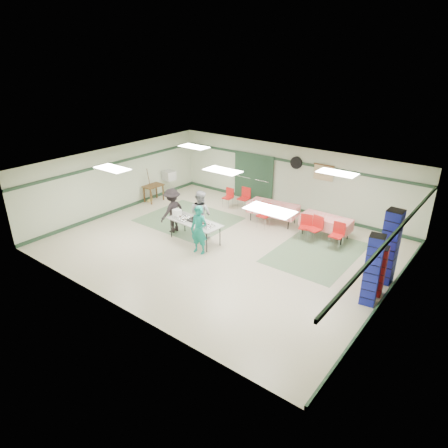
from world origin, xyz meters
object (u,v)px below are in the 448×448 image
Objects in this scene: chair_loose_a at (245,196)px; crate_stack_blue_b at (372,270)px; dining_table_a at (326,222)px; crate_stack_red at (378,271)px; chair_c at (338,233)px; chair_d at (265,212)px; volunteer_teal at (199,230)px; broom at (150,185)px; office_printer at (169,175)px; crate_stack_blue_a at (390,247)px; serving_table at (195,223)px; chair_b at (306,224)px; printer_table at (153,187)px; volunteer_dark at (172,210)px; volunteer_grey at (201,214)px; dining_table_b at (273,208)px; chair_a at (316,226)px; chair_loose_b at (229,196)px.

crate_stack_blue_b is (6.56, -3.64, 0.42)m from chair_loose_a.
crate_stack_red is at bearing -44.30° from dining_table_a.
crate_stack_red reaches higher than chair_c.
dining_table_a is at bearing 14.44° from chair_d.
volunteer_teal reaches higher than broom.
broom is (-0.08, -1.11, -0.17)m from office_printer.
chair_d is at bearing 165.96° from crate_stack_blue_a.
serving_table is 2.34× the size of chair_b.
chair_loose_a is at bearing 26.63° from printer_table.
serving_table is 1.18× the size of dining_table_a.
crate_stack_red is at bearing 93.78° from volunteer_dark.
chair_d is at bearing 70.81° from volunteer_teal.
dining_table_a is 1.23× the size of crate_stack_red.
volunteer_grey is 0.87× the size of dining_table_b.
chair_loose_a reaches higher than dining_table_b.
chair_d is at bearing 178.87° from chair_c.
crate_stack_blue_a is at bearing -13.74° from broom.
dining_table_b is (0.58, 3.70, -0.25)m from volunteer_teal.
chair_loose_a is at bearing 17.80° from office_printer.
volunteer_teal is at bearing -105.03° from dining_table_b.
crate_stack_blue_a is at bearing -167.17° from volunteer_grey.
chair_loose_a is at bearing 100.48° from serving_table.
dining_table_a and dining_table_b have the same top height.
printer_table is at bearing -157.76° from chair_loose_a.
printer_table is (-5.43, -1.22, 0.07)m from dining_table_b.
crate_stack_blue_a is at bearing -1.02° from printer_table.
volunteer_teal is 5.79m from crate_stack_blue_a.
broom is (-10.38, 0.45, -0.34)m from crate_stack_blue_a.
chair_loose_a is at bearing 177.44° from chair_a.
volunteer_grey is at bearing -161.71° from chair_b.
volunteer_teal is at bearing -160.65° from crate_stack_blue_a.
volunteer_dark is at bearing -156.39° from chair_c.
chair_c is 8.33m from office_printer.
office_printer is (-7.63, -0.22, 0.38)m from dining_table_a.
dining_table_a is 0.57m from chair_a.
crate_stack_blue_a reaches higher than dining_table_b.
volunteer_dark is 4.84m from chair_b.
chair_loose_b is 1.57× the size of office_printer.
chair_loose_a is (-0.42, 3.65, -0.15)m from serving_table.
serving_table is 3.98× the size of office_printer.
chair_b is at bearing -140.75° from volunteer_grey.
volunteer_dark is at bearing 178.96° from crate_stack_blue_b.
volunteer_teal is 5.57m from crate_stack_red.
volunteer_grey is at bearing -18.00° from printer_table.
crate_stack_red is 2.75× the size of office_printer.
crate_stack_red is (7.34, 0.43, -0.11)m from volunteer_dark.
chair_b is 7.15m from printer_table.
chair_a is 0.42× the size of crate_stack_blue_a.
chair_a is (2.08, -0.56, 0.01)m from dining_table_b.
printer_table is at bearing -83.01° from office_printer.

